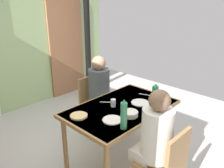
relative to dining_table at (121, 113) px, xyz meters
The scene contains 20 objects.
ground_plane 0.72m from the dining_table, 137.94° to the left, with size 5.87×5.87×0.00m, color beige.
wall_back 2.52m from the dining_table, 94.05° to the left, with size 4.13×0.10×2.78m, color #A3C285.
door_wooden 2.53m from the dining_table, 68.24° to the left, with size 0.80×0.05×2.00m, color #9C6644.
stove_pipe_column 2.52m from the dining_table, 58.32° to the left, with size 0.12×0.12×2.78m, color black.
dining_table is the anchor object (origin of this frame).
chair_near_diner 0.82m from the dining_table, 105.87° to the right, with size 0.40×0.40×0.87m.
chair_far_diner 0.83m from the dining_table, 71.82° to the left, with size 0.40×0.40×0.87m.
person_near_diner 0.67m from the dining_table, 109.07° to the right, with size 0.30×0.37×0.77m.
person_far_diner 0.69m from the dining_table, 68.22° to the left, with size 0.30×0.37×0.77m.
water_bottle_green_near 0.45m from the dining_table, 48.14° to the right, with size 0.07×0.07×0.30m.
water_bottle_green_far 0.53m from the dining_table, 135.66° to the right, with size 0.07×0.07×0.31m.
serving_bowl_center 0.27m from the dining_table, 114.31° to the right, with size 0.17×0.17×0.06m, color silver.
dinner_plate_near_left 0.27m from the dining_table, 22.82° to the right, with size 0.22×0.22×0.01m, color white.
dinner_plate_near_right 0.35m from the dining_table, 154.49° to the right, with size 0.21×0.21×0.01m, color white.
drinking_glass_by_near_diner 0.59m from the dining_table, 33.92° to the right, with size 0.06×0.06×0.10m, color silver.
drinking_glass_by_far_diner 0.16m from the dining_table, 127.66° to the left, with size 0.06×0.06×0.09m, color silver.
bread_plate_sliced 0.53m from the dining_table, 160.57° to the left, with size 0.19×0.19×0.02m, color #DBB77A.
cutlery_knife_near 0.49m from the dining_table, ahead, with size 0.15×0.02×0.00m, color silver.
cutlery_fork_near 0.29m from the dining_table, 71.37° to the right, with size 0.15×0.02×0.00m, color silver.
cutlery_knife_far 0.24m from the dining_table, 99.07° to the left, with size 0.15×0.02×0.00m, color silver.
Camera 1 is at (-1.71, -1.80, 2.00)m, focal length 37.71 mm.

